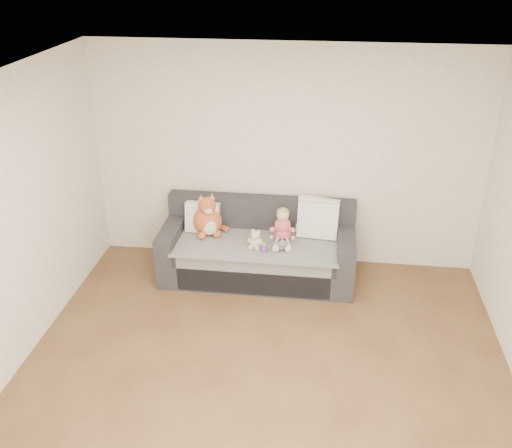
{
  "coord_description": "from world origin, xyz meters",
  "views": [
    {
      "loc": [
        0.45,
        -3.67,
        3.55
      ],
      "look_at": [
        -0.26,
        1.87,
        0.75
      ],
      "focal_mm": 40.0,
      "sensor_mm": 36.0,
      "label": 1
    }
  ],
  "objects": [
    {
      "name": "sippy_cup",
      "position": [
        -0.16,
        1.75,
        0.54
      ],
      "size": [
        0.11,
        0.09,
        0.12
      ],
      "rotation": [
        0.0,
        0.0,
        0.33
      ],
      "color": "purple",
      "rests_on": "sofa"
    },
    {
      "name": "cushion_right_front",
      "position": [
        0.41,
        2.2,
        0.68
      ],
      "size": [
        0.47,
        0.25,
        0.43
      ],
      "rotation": [
        0.0,
        0.0,
        -0.09
      ],
      "color": "white",
      "rests_on": "sofa"
    },
    {
      "name": "plush_cat",
      "position": [
        -0.86,
        2.11,
        0.66
      ],
      "size": [
        0.41,
        0.41,
        0.52
      ],
      "rotation": [
        0.0,
        0.0,
        0.34
      ],
      "color": "#AB4726",
      "rests_on": "sofa"
    },
    {
      "name": "cushion_left",
      "position": [
        -0.93,
        2.16,
        0.65
      ],
      "size": [
        0.4,
        0.2,
        0.37
      ],
      "rotation": [
        0.0,
        0.0,
        -0.06
      ],
      "color": "white",
      "rests_on": "sofa"
    },
    {
      "name": "cushion_right_back",
      "position": [
        0.4,
        2.3,
        0.68
      ],
      "size": [
        0.5,
        0.31,
        0.44
      ],
      "rotation": [
        0.0,
        0.0,
        -0.24
      ],
      "color": "white",
      "rests_on": "sofa"
    },
    {
      "name": "plush_cow",
      "position": [
        0.03,
        1.84,
        0.54
      ],
      "size": [
        0.13,
        0.2,
        0.16
      ],
      "rotation": [
        0.0,
        0.0,
        0.16
      ],
      "color": "white",
      "rests_on": "sofa"
    },
    {
      "name": "room_shell",
      "position": [
        0.0,
        0.42,
        1.3
      ],
      "size": [
        5.0,
        5.0,
        5.0
      ],
      "color": "brown",
      "rests_on": "ground"
    },
    {
      "name": "teddy_bear",
      "position": [
        -0.26,
        1.82,
        0.57
      ],
      "size": [
        0.18,
        0.14,
        0.23
      ],
      "rotation": [
        0.0,
        0.0,
        -0.3
      ],
      "color": "beige",
      "rests_on": "sofa"
    },
    {
      "name": "sofa",
      "position": [
        -0.26,
        2.06,
        0.31
      ],
      "size": [
        2.2,
        0.94,
        0.85
      ],
      "color": "#242428",
      "rests_on": "ground"
    },
    {
      "name": "toddler",
      "position": [
        0.02,
        2.02,
        0.64
      ],
      "size": [
        0.29,
        0.41,
        0.41
      ],
      "rotation": [
        0.0,
        0.0,
        0.07
      ],
      "color": "#E95E52",
      "rests_on": "sofa"
    }
  ]
}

